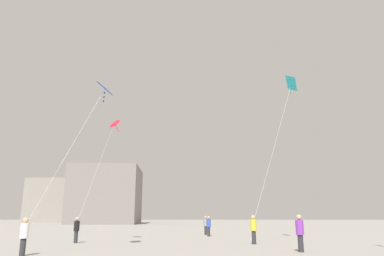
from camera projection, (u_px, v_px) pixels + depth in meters
The scene contains 11 objects.
person_in_purple at pixel (299, 231), 17.89m from camera, with size 0.40×0.40×1.83m.
person_in_yellow at pixel (252, 228), 22.74m from camera, with size 0.39×0.39×1.80m.
person_in_white at pixel (23, 235), 16.11m from camera, with size 0.37×0.37×1.69m.
person_in_blue at pixel (208, 225), 31.16m from camera, with size 0.38×0.38×1.73m.
person_in_grey at pixel (205, 224), 33.60m from camera, with size 0.38×0.38×1.75m.
person_in_black at pixel (75, 229), 23.64m from camera, with size 0.36×0.36×1.67m.
kite_crimson_diamond at pixel (113, 124), 25.76m from camera, with size 2.64×1.08×7.44m.
kite_cobalt_delta at pixel (104, 90), 20.00m from camera, with size 3.26×2.92×7.86m.
kite_cyan_delta at pixel (290, 85), 26.90m from camera, with size 4.02×2.55×10.77m.
building_left_hall at pixel (58, 201), 98.16m from camera, with size 13.83×14.83×11.44m.
building_centre_hall at pixel (106, 195), 78.66m from camera, with size 15.02×17.66×12.21m.
Camera 1 is at (-0.06, -6.18, 1.78)m, focal length 33.04 mm.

